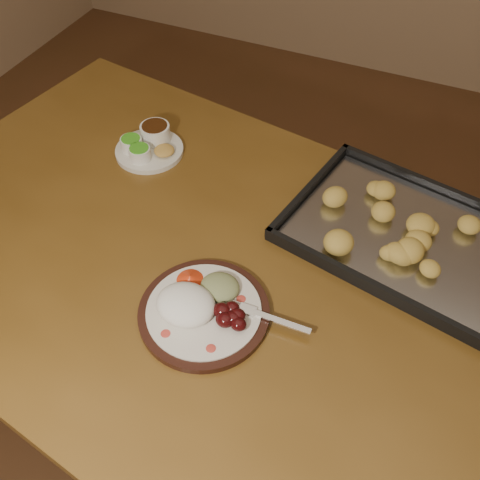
% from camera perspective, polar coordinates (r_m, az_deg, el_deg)
% --- Properties ---
extents(ground, '(4.00, 4.00, 0.00)m').
position_cam_1_polar(ground, '(1.75, 3.00, -15.97)').
color(ground, brown).
rests_on(ground, ground).
extents(dining_table, '(1.63, 1.14, 0.75)m').
position_cam_1_polar(dining_table, '(1.14, -1.92, -5.75)').
color(dining_table, brown).
rests_on(dining_table, ground).
extents(dinner_plate, '(0.31, 0.24, 0.06)m').
position_cam_1_polar(dinner_plate, '(0.98, -4.10, -7.17)').
color(dinner_plate, black).
rests_on(dinner_plate, dining_table).
extents(condiment_saucer, '(0.16, 0.16, 0.06)m').
position_cam_1_polar(condiment_saucer, '(1.32, -9.69, 9.99)').
color(condiment_saucer, silver).
rests_on(condiment_saucer, dining_table).
extents(baking_tray, '(0.52, 0.43, 0.05)m').
position_cam_1_polar(baking_tray, '(1.15, 17.16, 0.77)').
color(baking_tray, black).
rests_on(baking_tray, dining_table).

